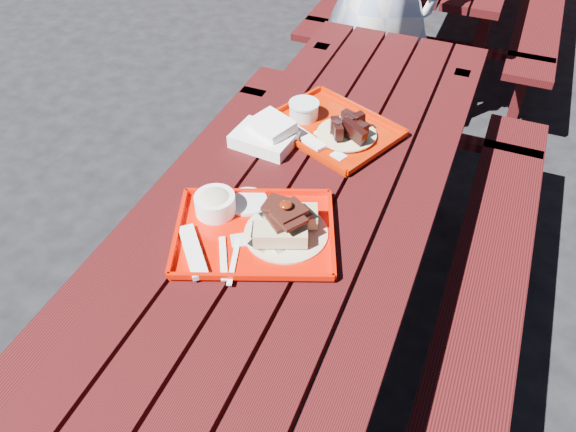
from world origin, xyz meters
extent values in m
plane|color=black|center=(0.00, 0.00, 0.00)|extent=(60.00, 60.00, 0.00)
cube|color=#3C0B0D|center=(-0.30, 0.00, 0.73)|extent=(0.14, 2.40, 0.04)
cube|color=#3C0B0D|center=(-0.15, 0.00, 0.73)|extent=(0.14, 2.40, 0.04)
cube|color=#3C0B0D|center=(0.00, 0.00, 0.73)|extent=(0.14, 2.40, 0.04)
cube|color=#3C0B0D|center=(0.15, 0.00, 0.73)|extent=(0.14, 2.40, 0.04)
cube|color=#3C0B0D|center=(0.30, 0.00, 0.73)|extent=(0.14, 2.40, 0.04)
cube|color=#3C0B0D|center=(-0.58, 0.00, 0.43)|extent=(0.25, 2.40, 0.04)
cube|color=#3C0B0D|center=(-0.58, 0.84, 0.21)|extent=(0.06, 0.06, 0.42)
cube|color=#3C0B0D|center=(0.58, 0.00, 0.43)|extent=(0.25, 2.40, 0.04)
cube|color=#3C0B0D|center=(0.58, 0.84, 0.21)|extent=(0.06, 0.06, 0.42)
cube|color=#3C0B0D|center=(-0.30, 0.96, 0.38)|extent=(0.06, 0.06, 0.75)
cube|color=#3C0B0D|center=(0.30, 0.96, 0.38)|extent=(0.06, 0.06, 0.75)
cube|color=#3C0B0D|center=(0.00, 0.96, 0.43)|extent=(1.40, 0.06, 0.04)
cube|color=#3C0B0D|center=(-0.58, 1.96, 0.21)|extent=(0.06, 0.06, 0.42)
cube|color=#3C0B0D|center=(0.58, 1.96, 0.21)|extent=(0.06, 0.06, 0.42)
cube|color=#3C0B0D|center=(-0.30, 1.84, 0.38)|extent=(0.06, 0.06, 0.75)
cube|color=#3C0B0D|center=(0.30, 1.84, 0.38)|extent=(0.06, 0.06, 0.75)
cube|color=#3C0B0D|center=(0.00, 1.84, 0.43)|extent=(1.40, 0.06, 0.04)
cube|color=red|center=(-0.08, -0.19, 0.76)|extent=(0.52, 0.47, 0.01)
cube|color=red|center=(-0.14, -0.04, 0.77)|extent=(0.40, 0.17, 0.02)
cube|color=red|center=(-0.02, -0.35, 0.77)|extent=(0.40, 0.17, 0.02)
cube|color=red|center=(0.12, -0.11, 0.77)|extent=(0.13, 0.31, 0.02)
cube|color=red|center=(-0.28, -0.27, 0.77)|extent=(0.13, 0.31, 0.02)
cylinder|color=beige|center=(0.00, -0.16, 0.76)|extent=(0.23, 0.23, 0.01)
cube|color=tan|center=(0.00, -0.20, 0.80)|extent=(0.16, 0.12, 0.04)
cube|color=tan|center=(0.00, -0.12, 0.80)|extent=(0.16, 0.12, 0.04)
ellipsoid|color=#521507|center=(0.00, -0.16, 0.88)|extent=(0.04, 0.04, 0.01)
cylinder|color=white|center=(-0.22, -0.15, 0.79)|extent=(0.12, 0.12, 0.06)
ellipsoid|color=beige|center=(-0.22, -0.15, 0.81)|extent=(0.10, 0.10, 0.04)
cylinder|color=silver|center=(-0.16, -0.09, 0.77)|extent=(0.12, 0.12, 0.01)
cube|color=white|center=(-0.20, -0.33, 0.77)|extent=(0.16, 0.17, 0.02)
cube|color=white|center=(-0.12, -0.31, 0.76)|extent=(0.09, 0.14, 0.01)
cube|color=white|center=(-0.09, -0.31, 0.76)|extent=(0.06, 0.16, 0.00)
cube|color=silver|center=(-0.11, -0.24, 0.76)|extent=(0.07, 0.07, 0.00)
cube|color=#B31C00|center=(-0.05, 0.37, 0.76)|extent=(0.50, 0.45, 0.01)
cube|color=#B31C00|center=(0.01, 0.52, 0.77)|extent=(0.38, 0.17, 0.02)
cube|color=#B31C00|center=(-0.11, 0.23, 0.77)|extent=(0.38, 0.17, 0.02)
cube|color=#B31C00|center=(0.14, 0.29, 0.77)|extent=(0.13, 0.29, 0.02)
cube|color=#B31C00|center=(-0.24, 0.45, 0.77)|extent=(0.13, 0.29, 0.02)
cube|color=white|center=(-0.01, 0.36, 0.76)|extent=(0.18, 0.18, 0.01)
cylinder|color=beige|center=(0.01, 0.35, 0.77)|extent=(0.20, 0.20, 0.01)
cylinder|color=silver|center=(-0.17, 0.40, 0.79)|extent=(0.10, 0.10, 0.05)
cylinder|color=silver|center=(-0.17, 0.40, 0.82)|extent=(0.11, 0.11, 0.01)
cube|color=white|center=(-0.11, 0.28, 0.77)|extent=(0.17, 0.12, 0.01)
cube|color=white|center=(0.02, 0.23, 0.76)|extent=(0.06, 0.05, 0.00)
cube|color=white|center=(-0.24, 0.21, 0.77)|extent=(0.21, 0.16, 0.05)
cube|color=white|center=(-0.22, 0.24, 0.81)|extent=(0.17, 0.16, 0.04)
camera|label=1|loc=(0.42, -1.18, 1.88)|focal=35.00mm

